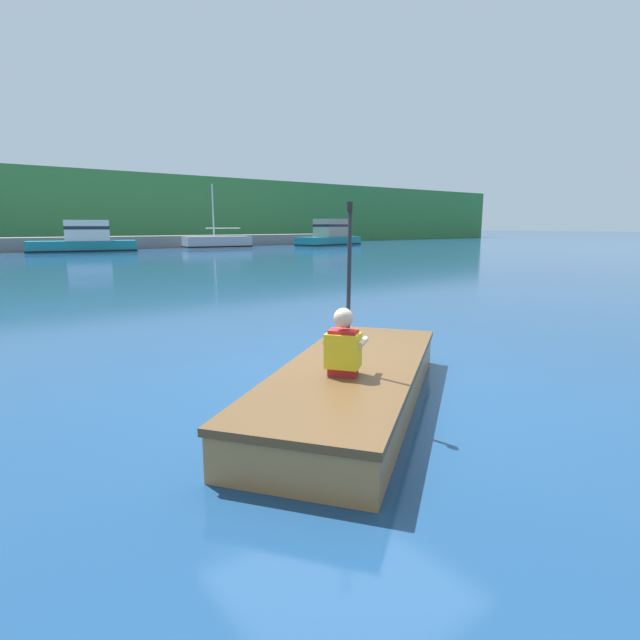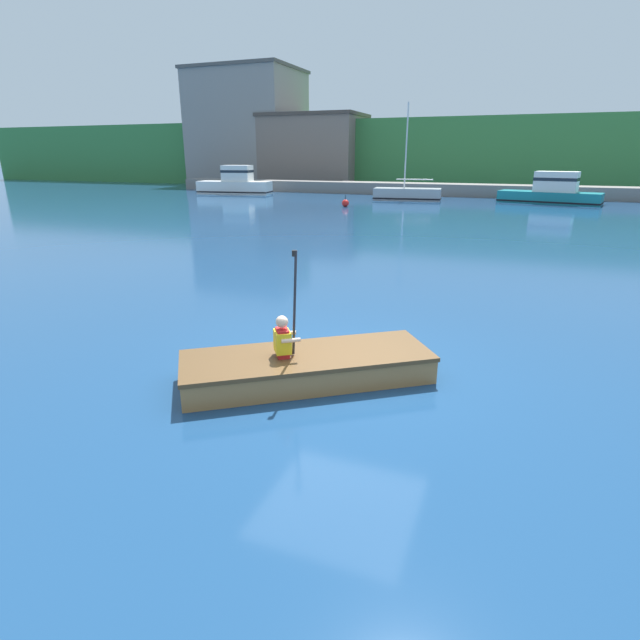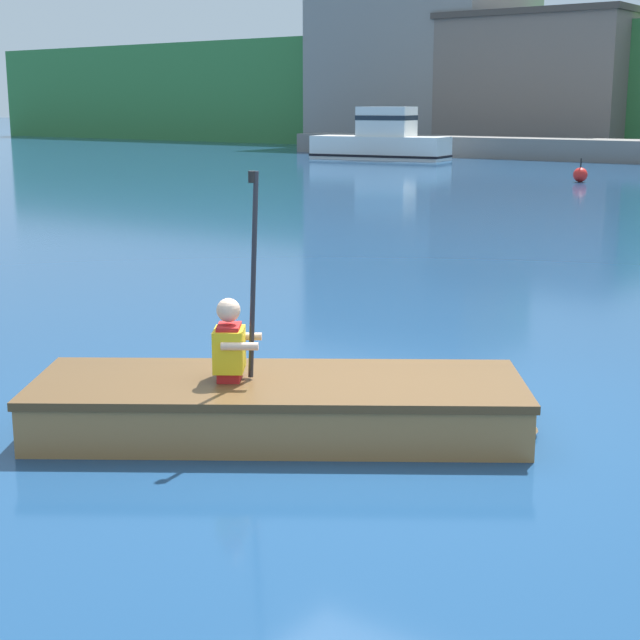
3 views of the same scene
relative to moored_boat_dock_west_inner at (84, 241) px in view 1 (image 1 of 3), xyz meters
The scene contains 7 objects.
ground_plane 30.57m from the moored_boat_dock_west_inner, 97.64° to the right, with size 300.00×300.00×0.00m, color navy.
marina_dock 5.80m from the moored_boat_dock_west_inner, 134.51° to the left, with size 53.41×2.40×0.90m.
moored_boat_dock_west_inner is the anchor object (origin of this frame).
moored_boat_dock_center_near 18.98m from the moored_boat_dock_west_inner, ahead, with size 6.62×3.55×2.23m.
moored_boat_dock_center_far 9.24m from the moored_boat_dock_west_inner, ahead, with size 5.10×2.39×4.66m.
rowboat_foreground 31.12m from the moored_boat_dock_west_inner, 98.07° to the right, with size 3.55×3.02×0.40m.
person_paddler 31.39m from the moored_boat_dock_west_inner, 98.57° to the right, with size 0.45×0.45×1.48m.
Camera 1 is at (-3.31, -3.96, 1.68)m, focal length 28.00 mm.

